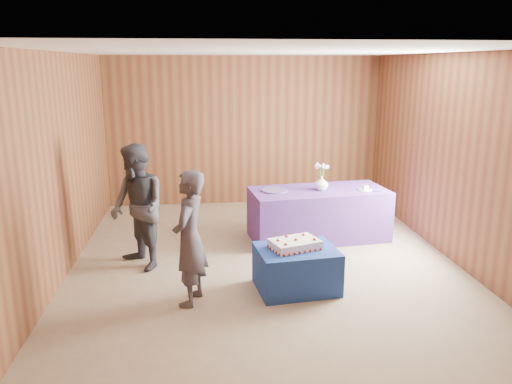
{
  "coord_description": "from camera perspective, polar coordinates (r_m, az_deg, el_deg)",
  "views": [
    {
      "loc": [
        -0.78,
        -6.11,
        2.56
      ],
      "look_at": [
        -0.1,
        0.1,
        0.95
      ],
      "focal_mm": 35.0,
      "sensor_mm": 36.0,
      "label": 1
    }
  ],
  "objects": [
    {
      "name": "vase",
      "position": [
        7.39,
        7.48,
        1.03
      ],
      "size": [
        0.27,
        0.27,
        0.21
      ],
      "primitive_type": "imported",
      "rotation": [
        0.0,
        0.0,
        0.52
      ],
      "color": "white",
      "rests_on": "serving_table"
    },
    {
      "name": "serving_table",
      "position": [
        7.52,
        7.13,
        -2.52
      ],
      "size": [
        2.09,
        1.11,
        0.75
      ],
      "primitive_type": "cube",
      "rotation": [
        0.0,
        0.0,
        0.11
      ],
      "color": "#573085",
      "rests_on": "ground"
    },
    {
      "name": "guest_left",
      "position": [
        5.4,
        -7.61,
        -5.28
      ],
      "size": [
        0.5,
        0.62,
        1.49
      ],
      "primitive_type": "imported",
      "rotation": [
        0.0,
        0.0,
        -1.87
      ],
      "color": "#383640",
      "rests_on": "ground"
    },
    {
      "name": "room_shell",
      "position": [
        6.2,
        1.05,
        7.49
      ],
      "size": [
        5.04,
        6.04,
        2.72
      ],
      "color": "brown",
      "rests_on": "ground"
    },
    {
      "name": "platter",
      "position": [
        7.29,
        2.14,
        0.2
      ],
      "size": [
        0.42,
        0.42,
        0.02
      ],
      "primitive_type": "cylinder",
      "rotation": [
        0.0,
        0.0,
        -0.07
      ],
      "color": "#594891",
      "rests_on": "serving_table"
    },
    {
      "name": "knife",
      "position": [
        7.45,
        13.12,
        0.07
      ],
      "size": [
        0.25,
        0.1,
        0.0
      ],
      "primitive_type": "cube",
      "rotation": [
        0.0,
        0.0,
        -0.32
      ],
      "color": "silver",
      "rests_on": "serving_table"
    },
    {
      "name": "cake_table",
      "position": [
        5.86,
        4.64,
        -8.74
      ],
      "size": [
        0.98,
        0.8,
        0.5
      ],
      "primitive_type": "cube",
      "rotation": [
        0.0,
        0.0,
        0.12
      ],
      "color": "#1B3996",
      "rests_on": "ground"
    },
    {
      "name": "flower_spray",
      "position": [
        7.33,
        7.54,
        2.86
      ],
      "size": [
        0.21,
        0.21,
        0.16
      ],
      "color": "#3C6F2C",
      "rests_on": "vase"
    },
    {
      "name": "cake_slice",
      "position": [
        7.49,
        12.4,
        0.52
      ],
      "size": [
        0.08,
        0.08,
        0.09
      ],
      "rotation": [
        0.0,
        0.0,
        0.21
      ],
      "color": "white",
      "rests_on": "plate"
    },
    {
      "name": "guest_right",
      "position": [
        6.43,
        -13.37,
        -1.75
      ],
      "size": [
        0.94,
        0.99,
        1.61
      ],
      "primitive_type": "imported",
      "rotation": [
        0.0,
        0.0,
        -0.97
      ],
      "color": "#34363E",
      "rests_on": "ground"
    },
    {
      "name": "sheet_cake",
      "position": [
        5.77,
        4.45,
        -5.94
      ],
      "size": [
        0.66,
        0.54,
        0.13
      ],
      "rotation": [
        0.0,
        0.0,
        0.32
      ],
      "color": "white",
      "rests_on": "cake_table"
    },
    {
      "name": "ground",
      "position": [
        6.67,
        0.98,
        -8.08
      ],
      "size": [
        6.0,
        6.0,
        0.0
      ],
      "primitive_type": "plane",
      "color": "gray",
      "rests_on": "ground"
    },
    {
      "name": "plate",
      "position": [
        7.5,
        12.38,
        0.23
      ],
      "size": [
        0.24,
        0.24,
        0.01
      ],
      "primitive_type": "cylinder",
      "rotation": [
        0.0,
        0.0,
        0.27
      ],
      "color": "silver",
      "rests_on": "serving_table"
    }
  ]
}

